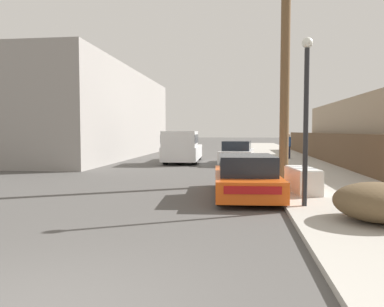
# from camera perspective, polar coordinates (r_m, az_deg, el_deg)

# --- Properties ---
(sidewalk_curb) EXTENTS (4.20, 63.00, 0.12)m
(sidewalk_curb) POSITION_cam_1_polar(r_m,az_deg,el_deg) (27.09, 13.95, -0.65)
(sidewalk_curb) COLOR #ADA89E
(sidewalk_curb) RESTS_ON ground
(discarded_fridge) EXTENTS (0.88, 1.86, 0.76)m
(discarded_fridge) POSITION_cam_1_polar(r_m,az_deg,el_deg) (11.69, 16.50, -3.88)
(discarded_fridge) COLOR silver
(discarded_fridge) RESTS_ON sidewalk_curb
(parked_sports_car_red) EXTENTS (2.05, 4.52, 1.25)m
(parked_sports_car_red) POSITION_cam_1_polar(r_m,az_deg,el_deg) (11.22, 8.16, -3.62)
(parked_sports_car_red) COLOR #E05114
(parked_sports_car_red) RESTS_ON ground
(car_parked_mid) EXTENTS (2.11, 4.83, 1.38)m
(car_parked_mid) POSITION_cam_1_polar(r_m,az_deg,el_deg) (22.35, 6.90, 0.07)
(car_parked_mid) COLOR silver
(car_parked_mid) RESTS_ON ground
(pickup_truck) EXTENTS (2.23, 5.71, 1.94)m
(pickup_truck) POSITION_cam_1_polar(r_m,az_deg,el_deg) (22.87, -1.54, 0.96)
(pickup_truck) COLOR silver
(pickup_truck) RESTS_ON ground
(utility_pole) EXTENTS (1.80, 0.34, 9.20)m
(utility_pole) POSITION_cam_1_polar(r_m,az_deg,el_deg) (14.55, 14.03, 14.67)
(utility_pole) COLOR brown
(utility_pole) RESTS_ON sidewalk_curb
(street_lamp) EXTENTS (0.26, 0.26, 4.06)m
(street_lamp) POSITION_cam_1_polar(r_m,az_deg,el_deg) (9.48, 17.00, 6.73)
(street_lamp) COLOR #232326
(street_lamp) RESTS_ON sidewalk_curb
(brush_pile) EXTENTS (1.75, 1.78, 0.79)m
(brush_pile) POSITION_cam_1_polar(r_m,az_deg,el_deg) (8.50, 26.50, -6.62)
(brush_pile) COLOR brown
(brush_pile) RESTS_ON sidewalk_curb
(wooden_fence) EXTENTS (0.08, 33.75, 1.70)m
(wooden_fence) POSITION_cam_1_polar(r_m,az_deg,el_deg) (21.93, 20.78, 0.67)
(wooden_fence) COLOR brown
(wooden_fence) RESTS_ON sidewalk_curb
(building_left_block) EXTENTS (7.00, 20.89, 6.35)m
(building_left_block) POSITION_cam_1_polar(r_m,az_deg,el_deg) (29.51, -14.75, 5.72)
(building_left_block) COLOR gray
(building_left_block) RESTS_ON ground
(pedestrian) EXTENTS (0.34, 0.34, 1.68)m
(pedestrian) POSITION_cam_1_polar(r_m,az_deg,el_deg) (25.66, 14.47, 1.18)
(pedestrian) COLOR #282D42
(pedestrian) RESTS_ON sidewalk_curb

